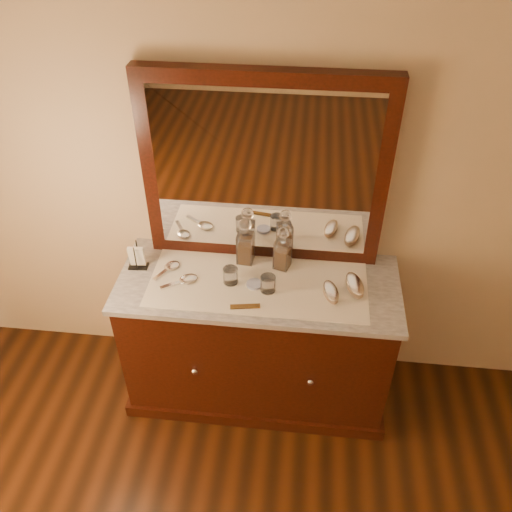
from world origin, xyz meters
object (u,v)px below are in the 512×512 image
(pin_dish, at_px, (254,284))
(napkin_rack, at_px, (137,258))
(dresser_cabinet, at_px, (258,340))
(decanter_left, at_px, (245,245))
(mirror_frame, at_px, (264,172))
(comb, at_px, (245,306))
(hand_mirror_inner, at_px, (185,280))
(hand_mirror_outer, at_px, (170,267))
(brush_far, at_px, (355,285))
(brush_near, at_px, (331,292))
(decanter_right, at_px, (283,252))

(pin_dish, height_order, napkin_rack, napkin_rack)
(pin_dish, distance_m, napkin_rack, 0.63)
(pin_dish, relative_size, napkin_rack, 0.53)
(dresser_cabinet, relative_size, decanter_left, 5.19)
(mirror_frame, height_order, pin_dish, mirror_frame)
(dresser_cabinet, xyz_separation_m, comb, (-0.04, -0.19, 0.45))
(comb, bearing_deg, decanter_left, 87.62)
(hand_mirror_inner, bearing_deg, hand_mirror_outer, 138.24)
(brush_far, height_order, hand_mirror_outer, brush_far)
(comb, distance_m, napkin_rack, 0.65)
(dresser_cabinet, xyz_separation_m, brush_near, (0.37, -0.06, 0.47))
(dresser_cabinet, relative_size, hand_mirror_inner, 7.22)
(decanter_right, relative_size, brush_far, 1.34)
(hand_mirror_outer, height_order, hand_mirror_inner, hand_mirror_inner)
(comb, xyz_separation_m, brush_far, (0.53, 0.19, 0.02))
(decanter_right, relative_size, hand_mirror_outer, 1.40)
(decanter_left, distance_m, hand_mirror_inner, 0.36)
(hand_mirror_inner, bearing_deg, comb, -24.92)
(comb, bearing_deg, hand_mirror_inner, 145.81)
(mirror_frame, height_order, brush_far, mirror_frame)
(brush_near, bearing_deg, dresser_cabinet, 170.26)
(napkin_rack, bearing_deg, mirror_frame, 16.89)
(pin_dish, bearing_deg, hand_mirror_inner, -178.60)
(decanter_right, distance_m, brush_near, 0.33)
(napkin_rack, height_order, brush_far, napkin_rack)
(mirror_frame, height_order, brush_near, mirror_frame)
(comb, xyz_separation_m, hand_mirror_outer, (-0.43, 0.24, 0.00))
(dresser_cabinet, relative_size, hand_mirror_outer, 7.73)
(hand_mirror_inner, bearing_deg, decanter_left, 34.84)
(dresser_cabinet, height_order, decanter_right, decanter_right)
(hand_mirror_outer, bearing_deg, decanter_left, 15.46)
(brush_near, bearing_deg, decanter_left, 153.93)
(decanter_right, distance_m, hand_mirror_inner, 0.52)
(comb, bearing_deg, brush_far, 10.56)
(dresser_cabinet, height_order, pin_dish, pin_dish)
(decanter_left, bearing_deg, hand_mirror_outer, -164.54)
(comb, bearing_deg, brush_near, 8.20)
(brush_far, bearing_deg, brush_near, -152.57)
(napkin_rack, distance_m, decanter_left, 0.57)
(pin_dish, height_order, hand_mirror_inner, hand_mirror_inner)
(decanter_right, distance_m, brush_far, 0.40)
(dresser_cabinet, bearing_deg, pin_dish, -118.33)
(pin_dish, distance_m, hand_mirror_inner, 0.35)
(brush_far, relative_size, hand_mirror_inner, 0.98)
(pin_dish, bearing_deg, decanter_right, 51.61)
(hand_mirror_outer, bearing_deg, brush_near, -7.75)
(dresser_cabinet, xyz_separation_m, hand_mirror_outer, (-0.47, 0.05, 0.45))
(mirror_frame, distance_m, decanter_right, 0.43)
(pin_dish, relative_size, hand_mirror_outer, 0.44)
(decanter_right, bearing_deg, mirror_frame, 134.49)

